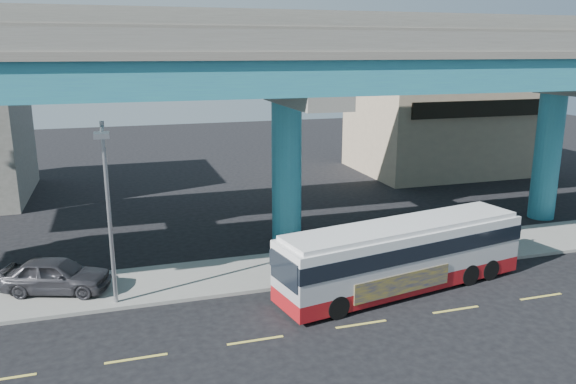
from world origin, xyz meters
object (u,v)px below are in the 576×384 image
object	(u,v)px
parked_car	(56,275)
street_lamp	(107,190)
stop_sign	(495,223)
transit_bus	(403,253)

from	to	relation	value
parked_car	street_lamp	distance (m)	5.09
street_lamp	stop_sign	bearing A→B (deg)	2.36
parked_car	street_lamp	size ratio (longest dim) A/B	0.65
parked_car	stop_sign	xyz separation A→B (m)	(19.83, -1.57, 0.86)
transit_bus	stop_sign	size ratio (longest dim) A/B	5.08
transit_bus	stop_sign	distance (m)	6.35
transit_bus	parked_car	bearing A→B (deg)	154.72
parked_car	street_lamp	xyz separation A→B (m)	(2.29, -2.29, 3.93)
transit_bus	parked_car	distance (m)	14.29
parked_car	stop_sign	world-z (taller)	stop_sign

